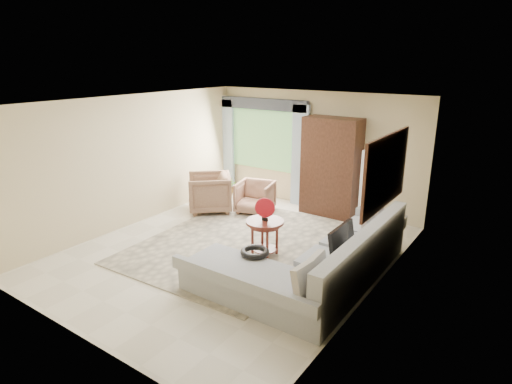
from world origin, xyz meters
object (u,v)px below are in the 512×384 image
Objects in this scene: tv_screen at (342,242)px; floor_lamp at (367,186)px; coffee_table at (265,237)px; armchair_left at (210,193)px; potted_plant at (228,186)px; armoire at (331,167)px; sectional_sofa at (320,267)px; armchair_right at (255,197)px.

floor_lamp is (-0.70, 2.83, 0.03)m from tv_screen.
armchair_left is at bearing 151.98° from coffee_table.
armoire reaches higher than potted_plant.
potted_plant is 3.38m from floor_lamp.
floor_lamp reaches higher than potted_plant.
armoire is at bearing 113.06° from sectional_sofa.
floor_lamp is at bearing 7.98° from armchair_right.
potted_plant is (-2.52, 2.17, -0.04)m from coffee_table.
armchair_right is 1.77m from armoire.
tv_screen is at bearing -61.55° from armoire.
armoire is at bearing 78.50° from armchair_left.
armchair_right reaches higher than coffee_table.
tv_screen is 4.69m from potted_plant.
tv_screen is 0.35× the size of armoire.
armchair_right is 0.37× the size of armoire.
tv_screen is 2.91m from floor_lamp.
armchair_left reaches higher than potted_plant.
armoire is (-1.50, 2.77, 0.33)m from tv_screen.
floor_lamp is (0.79, 2.62, 0.41)m from coffee_table.
sectional_sofa is 4.51m from potted_plant.
armchair_right is at bearing 146.43° from tv_screen.
sectional_sofa is at bearing -15.60° from coffee_table.
armchair_right is 1.30× the size of potted_plant.
armchair_left is 0.62× the size of floor_lamp.
armchair_left is 1.02m from armchair_right.
sectional_sofa reaches higher than potted_plant.
armoire reaches higher than armchair_right.
armoire is at bearing 90.24° from coffee_table.
coffee_table reaches higher than potted_plant.
sectional_sofa reaches higher than coffee_table.
floor_lamp reaches higher than sectional_sofa.
tv_screen is at bearing -48.53° from armchair_right.
armchair_left reaches higher than armchair_right.
armoire reaches higher than coffee_table.
armoire is 1.40× the size of floor_lamp.
coffee_table is 2.58m from armchair_left.
armoire reaches higher than sectional_sofa.
sectional_sofa is 0.53m from tv_screen.
tv_screen reaches higher than sectional_sofa.
armchair_left is 3.39m from floor_lamp.
armchair_left is 0.44× the size of armoire.
potted_plant is at bearing -172.28° from floor_lamp.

